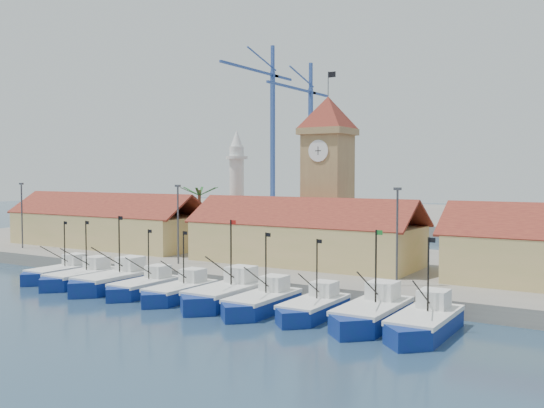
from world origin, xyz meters
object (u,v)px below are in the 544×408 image
Objects in this scene: boat_0 at (59,274)px; minaret at (237,188)px; clock_tower at (328,172)px; boat_5 at (225,296)px.

minaret reaches higher than boat_0.
clock_tower reaches higher than boat_0.
boat_5 is at bearing -86.68° from clock_tower.
boat_5 is 25.90m from clock_tower.
clock_tower is (-1.35, 23.35, 11.13)m from boat_5.
boat_5 is at bearing -1.70° from boat_0.
clock_tower is at bearing 46.12° from boat_0.
minaret is (-16.35, 25.35, 8.90)m from boat_5.
clock_tower is at bearing 93.32° from boat_5.
boat_0 is 0.40× the size of clock_tower.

